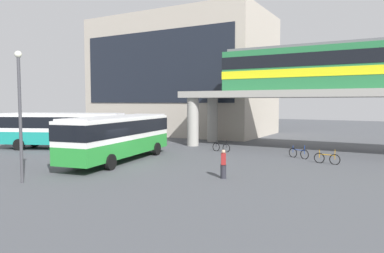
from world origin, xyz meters
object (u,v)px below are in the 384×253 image
bicycle_blue (299,153)px  bicycle_orange (327,159)px  bus_secondary (64,127)px  bus_main (119,133)px  bicycle_black (221,147)px  pedestrian_by_bike_rack (223,165)px  train (352,65)px  station_building (182,77)px

bicycle_blue → bicycle_orange: (2.25, -1.54, 0.00)m
bus_secondary → bus_main: bearing=-17.0°
bicycle_black → bus_main: bearing=-117.6°
pedestrian_by_bike_rack → train: bearing=70.5°
train → pedestrian_by_bike_rack: bearing=-109.5°
bicycle_blue → pedestrian_by_bike_rack: (-1.97, -9.26, 0.38)m
bicycle_orange → bus_main: bearing=-154.9°
bus_secondary → bicycle_black: size_ratio=6.29×
station_building → train: (22.07, -9.88, -0.44)m
station_building → bus_main: station_building is taller
bicycle_black → bicycle_orange: same height
bicycle_black → pedestrian_by_bike_rack: 10.73m
station_building → bus_main: (8.25, -22.37, -5.62)m
bus_main → bus_secondary: 9.07m
train → bicycle_black: (-9.60, -4.41, -6.81)m
bus_main → bicycle_orange: bus_main is taller
bus_main → pedestrian_by_bike_rack: bus_main is taller
train → bus_main: bearing=-137.9°
bus_main → bus_secondary: (-8.67, 2.65, 0.00)m
bus_secondary → train: bearing=23.6°
bicycle_blue → bicycle_orange: same height
bus_main → bicycle_blue: size_ratio=6.85×
bus_main → bicycle_black: (4.22, 8.09, -1.63)m
bus_secondary → pedestrian_by_bike_rack: 18.05m
bicycle_orange → bicycle_blue: bearing=145.6°
train → bicycle_orange: train is taller
bicycle_blue → bicycle_orange: size_ratio=0.93×
train → pedestrian_by_bike_rack: (-5.00, -14.10, -6.43)m
train → station_building: bearing=155.9°
bus_secondary → bicycle_orange: bus_secondary is taller
bus_main → bus_secondary: size_ratio=1.01×
bicycle_black → bicycle_blue: size_ratio=1.07×
station_building → pedestrian_by_bike_rack: bearing=-54.5°
station_building → bicycle_black: size_ratio=12.98×
bus_main → bicycle_blue: (10.79, 7.66, -1.63)m
bus_main → pedestrian_by_bike_rack: 9.05m
bus_main → pedestrian_by_bike_rack: size_ratio=7.10×
train → bicycle_orange: bearing=-97.0°
train → bicycle_blue: bearing=-122.1°
bus_secondary → bicycle_orange: size_ratio=6.30×
bus_secondary → station_building: bearing=88.8°
bus_main → pedestrian_by_bike_rack: bearing=-10.3°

